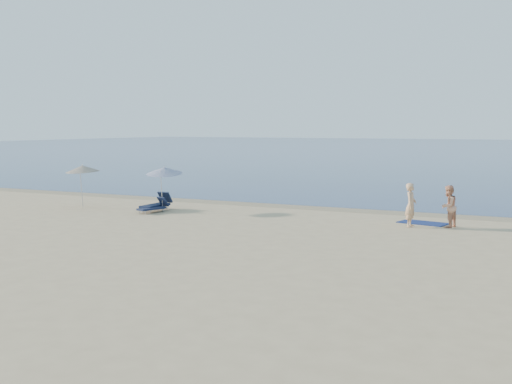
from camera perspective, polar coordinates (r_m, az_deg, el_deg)
ground at (r=12.22m, az=-16.84°, el=-12.55°), size 160.00×160.00×0.00m
wet_sand_strip at (r=29.20m, az=10.02°, el=-1.69°), size 240.00×1.60×0.00m
person_left at (r=24.92m, az=13.60°, el=-1.13°), size 0.41×0.61×1.67m
person_right at (r=25.14m, az=16.72°, el=-1.24°), size 0.83×0.93×1.60m
beach_towel at (r=26.05m, az=14.64°, el=-2.67°), size 2.02×1.39×0.03m
umbrella_near at (r=28.92m, az=-8.15°, el=1.91°), size 2.02×2.03×2.12m
umbrella_far at (r=30.87m, az=-15.16°, el=2.02°), size 2.05×2.06×2.08m
lounger_left at (r=28.62m, az=-9.08°, el=-1.35°), size 0.84×1.56×0.65m
lounger_right at (r=29.32m, az=-8.81°, el=-1.06°), size 0.61×1.82×0.80m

